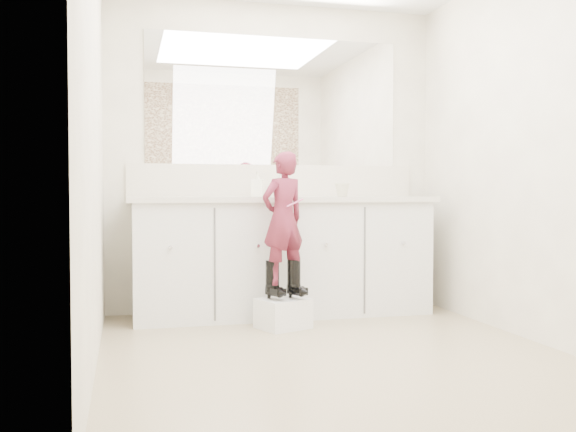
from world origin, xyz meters
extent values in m
plane|color=#90785E|center=(0.00, 0.00, 0.00)|extent=(3.00, 3.00, 0.00)
plane|color=beige|center=(0.00, 1.50, 1.20)|extent=(2.60, 0.00, 2.60)
plane|color=beige|center=(0.00, -1.50, 1.20)|extent=(2.60, 0.00, 2.60)
plane|color=beige|center=(-1.30, 0.00, 1.20)|extent=(0.00, 3.00, 3.00)
plane|color=beige|center=(1.30, 0.00, 1.20)|extent=(0.00, 3.00, 3.00)
cube|color=silver|center=(0.00, 1.23, 0.42)|extent=(2.20, 0.55, 0.85)
cube|color=beige|center=(0.00, 1.21, 0.87)|extent=(2.28, 0.58, 0.04)
cube|color=beige|center=(0.00, 1.49, 1.02)|extent=(2.28, 0.03, 0.25)
cube|color=white|center=(0.00, 1.49, 1.64)|extent=(2.00, 0.02, 1.00)
cylinder|color=silver|center=(0.00, 1.38, 0.94)|extent=(0.08, 0.08, 0.10)
imported|color=beige|center=(0.46, 1.20, 0.94)|extent=(0.14, 0.14, 0.11)
imported|color=white|center=(-0.18, 1.28, 0.99)|extent=(0.11, 0.11, 0.19)
cube|color=white|center=(-0.11, 0.75, 0.10)|extent=(0.39, 0.36, 0.20)
imported|color=#A2314E|center=(-0.11, 0.75, 0.75)|extent=(0.38, 0.32, 0.89)
cylinder|color=#CF5082|center=(-0.04, 0.70, 0.85)|extent=(0.13, 0.06, 0.06)
camera|label=1|loc=(-1.15, -3.44, 0.91)|focal=40.00mm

